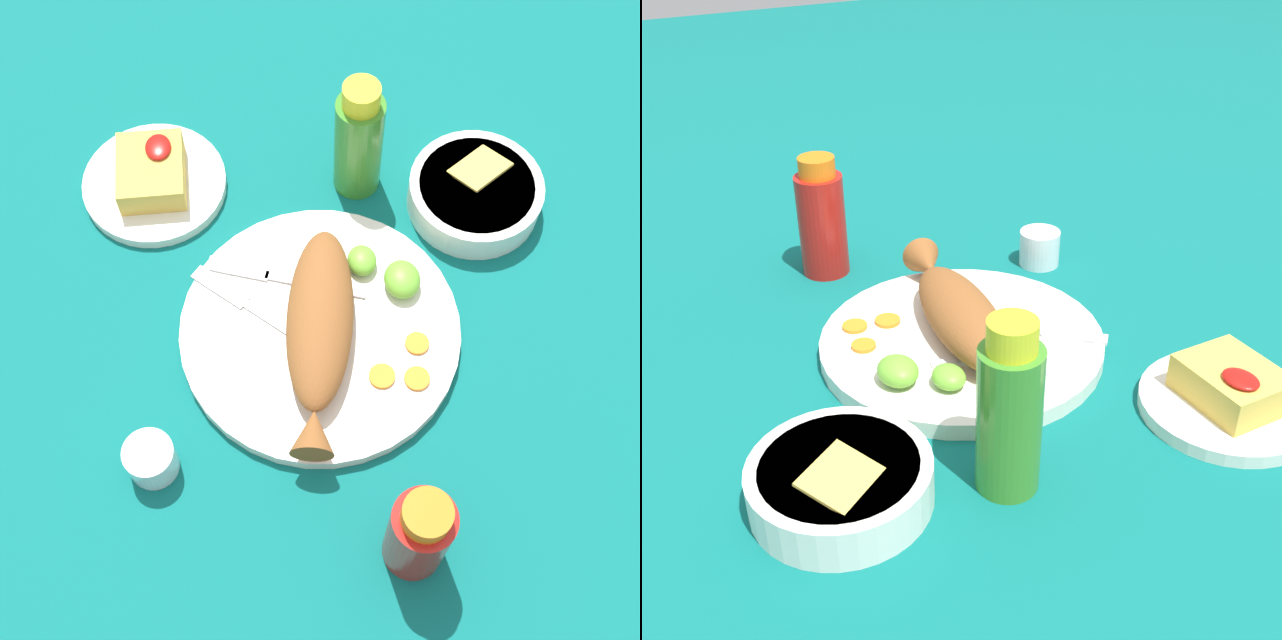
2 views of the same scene
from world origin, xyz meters
TOP-DOWN VIEW (x-y plane):
  - ground_plane at (0.00, 0.00)m, footprint 4.00×4.00m
  - main_plate at (0.00, 0.00)m, footprint 0.31×0.31m
  - fried_fish at (-0.01, 0.00)m, footprint 0.26×0.10m
  - fork_near at (0.03, 0.07)m, footprint 0.13×0.15m
  - fork_far at (0.07, 0.04)m, footprint 0.07×0.18m
  - carrot_slice_near at (-0.06, -0.06)m, footprint 0.03×0.03m
  - carrot_slice_mid at (-0.07, -0.10)m, footprint 0.03×0.03m
  - carrot_slice_far at (-0.03, -0.10)m, footprint 0.03×0.03m
  - lime_wedge_main at (0.04, -0.10)m, footprint 0.05×0.04m
  - lime_wedge_side at (0.07, -0.05)m, footprint 0.04×0.03m
  - hot_sauce_bottle_red at (-0.24, -0.07)m, footprint 0.06×0.06m
  - hot_sauce_bottle_green at (0.20, -0.06)m, footprint 0.06×0.06m
  - salt_cup at (-0.13, 0.18)m, footprint 0.05×0.05m
  - side_plate_fries at (0.22, 0.18)m, footprint 0.17×0.17m
  - fries_pile at (0.22, 0.18)m, footprint 0.09×0.08m
  - guacamole_bowl at (0.16, -0.20)m, footprint 0.16×0.16m

SIDE VIEW (x-z plane):
  - ground_plane at x=0.00m, z-range 0.00..0.00m
  - side_plate_fries at x=0.22m, z-range 0.00..0.01m
  - main_plate at x=0.00m, z-range 0.00..0.02m
  - fork_near at x=0.03m, z-range 0.02..0.02m
  - fork_far at x=0.07m, z-range 0.02..0.02m
  - salt_cup at x=-0.13m, z-range 0.00..0.04m
  - carrot_slice_near at x=-0.06m, z-range 0.02..0.02m
  - carrot_slice_mid at x=-0.07m, z-range 0.02..0.02m
  - carrot_slice_far at x=-0.03m, z-range 0.02..0.02m
  - guacamole_bowl at x=0.16m, z-range 0.00..0.05m
  - lime_wedge_side at x=0.07m, z-range 0.02..0.04m
  - lime_wedge_main at x=0.04m, z-range 0.02..0.04m
  - fries_pile at x=0.22m, z-range 0.01..0.05m
  - fried_fish at x=-0.01m, z-range 0.02..0.07m
  - hot_sauce_bottle_red at x=-0.24m, z-range 0.00..0.15m
  - hot_sauce_bottle_green at x=0.20m, z-range -0.01..0.16m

